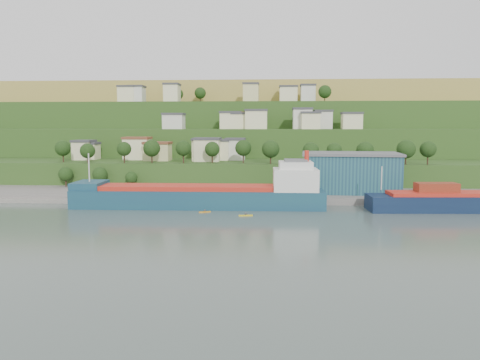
# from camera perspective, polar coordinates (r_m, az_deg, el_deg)

# --- Properties ---
(ground) EXTENTS (500.00, 500.00, 0.00)m
(ground) POSITION_cam_1_polar(r_m,az_deg,el_deg) (125.78, -1.16, -4.12)
(ground) COLOR #46554F
(ground) RESTS_ON ground
(quay) EXTENTS (220.00, 26.00, 4.00)m
(quay) POSITION_cam_1_polar(r_m,az_deg,el_deg) (153.26, 7.19, -2.22)
(quay) COLOR slate
(quay) RESTS_ON ground
(pebble_beach) EXTENTS (40.00, 18.00, 2.40)m
(pebble_beach) POSITION_cam_1_polar(r_m,az_deg,el_deg) (160.87, -20.41, -2.17)
(pebble_beach) COLOR slate
(pebble_beach) RESTS_ON ground
(hillside) EXTENTS (360.00, 210.81, 96.00)m
(hillside) POSITION_cam_1_polar(r_m,az_deg,el_deg) (292.98, 1.57, 2.05)
(hillside) COLOR #284719
(hillside) RESTS_ON ground
(cargo_ship_near) EXTENTS (72.50, 12.72, 18.59)m
(cargo_ship_near) POSITION_cam_1_polar(r_m,az_deg,el_deg) (135.35, -4.12, -2.09)
(cargo_ship_near) COLOR navy
(cargo_ship_near) RESTS_ON ground
(cargo_ship_far) EXTENTS (56.93, 12.54, 15.35)m
(cargo_ship_far) POSITION_cam_1_polar(r_m,az_deg,el_deg) (145.30, 27.09, -2.42)
(cargo_ship_far) COLOR #0B1432
(cargo_ship_far) RESTS_ON ground
(warehouse) EXTENTS (32.35, 21.30, 12.80)m
(warehouse) POSITION_cam_1_polar(r_m,az_deg,el_deg) (156.50, 13.29, 0.95)
(warehouse) COLOR navy
(warehouse) RESTS_ON quay
(caravan) EXTENTS (5.85, 2.81, 2.65)m
(caravan) POSITION_cam_1_polar(r_m,az_deg,el_deg) (155.77, -18.98, -1.45)
(caravan) COLOR white
(caravan) RESTS_ON pebble_beach
(dinghy) EXTENTS (4.16, 2.41, 0.78)m
(dinghy) POSITION_cam_1_polar(r_m,az_deg,el_deg) (151.79, -17.66, -1.97)
(dinghy) COLOR silver
(dinghy) RESTS_ON pebble_beach
(kayak_orange) EXTENTS (3.21, 1.68, 0.81)m
(kayak_orange) POSITION_cam_1_polar(r_m,az_deg,el_deg) (127.96, -4.31, -3.84)
(kayak_orange) COLOR orange
(kayak_orange) RESTS_ON ground
(kayak_yellow) EXTENTS (3.72, 1.38, 0.92)m
(kayak_yellow) POSITION_cam_1_polar(r_m,az_deg,el_deg) (122.56, 0.70, -4.27)
(kayak_yellow) COLOR gold
(kayak_yellow) RESTS_ON ground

